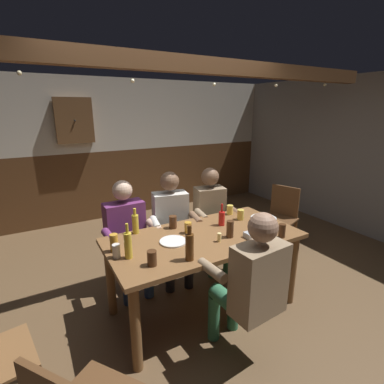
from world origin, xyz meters
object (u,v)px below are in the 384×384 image
(plate_1, at_px, (264,218))
(chair_empty_near_right, at_px, (280,216))
(dining_table, at_px, (204,247))
(pint_glass_8, at_px, (230,210))
(person_3, at_px, (251,281))
(pint_glass_0, at_px, (241,215))
(pint_glass_2, at_px, (116,251))
(pint_glass_6, at_px, (230,229))
(bottle_0, at_px, (128,245))
(pint_glass_5, at_px, (282,231))
(bottle_3, at_px, (135,223))
(bottle_2, at_px, (221,218))
(bottle_1, at_px, (190,246))
(person_1, at_px, (172,222))
(pint_glass_7, at_px, (152,258))
(wall_dart_cabinet, at_px, (74,121))
(plate_0, at_px, (173,241))
(person_2, at_px, (212,214))
(pint_glass_4, at_px, (114,243))
(condiment_caddy, at_px, (252,235))
(person_0, at_px, (127,232))
(table_candle, at_px, (219,237))
(pint_glass_3, at_px, (173,222))
(pint_glass_1, at_px, (188,228))

(plate_1, bearing_deg, chair_empty_near_right, 32.61)
(dining_table, height_order, pint_glass_8, pint_glass_8)
(person_3, bearing_deg, chair_empty_near_right, 33.35)
(pint_glass_0, xyz_separation_m, pint_glass_2, (-1.37, -0.16, 0.00))
(pint_glass_6, bearing_deg, bottle_0, 174.85)
(pint_glass_5, bearing_deg, bottle_3, 146.80)
(bottle_2, height_order, pint_glass_0, bottle_2)
(dining_table, bearing_deg, bottle_1, -136.64)
(person_1, distance_m, pint_glass_2, 1.05)
(pint_glass_7, bearing_deg, pint_glass_6, 7.96)
(pint_glass_8, bearing_deg, chair_empty_near_right, 12.28)
(bottle_1, height_order, wall_dart_cabinet, wall_dart_cabinet)
(person_3, distance_m, pint_glass_0, 1.01)
(bottle_0, bearing_deg, bottle_2, 10.41)
(chair_empty_near_right, distance_m, pint_glass_2, 2.50)
(bottle_2, distance_m, pint_glass_6, 0.29)
(plate_0, xyz_separation_m, bottle_1, (-0.02, -0.34, 0.11))
(dining_table, height_order, person_2, person_2)
(dining_table, bearing_deg, pint_glass_6, -34.93)
(person_1, xyz_separation_m, pint_glass_0, (0.57, -0.51, 0.15))
(pint_glass_2, xyz_separation_m, pint_glass_4, (0.01, 0.11, 0.02))
(bottle_0, xyz_separation_m, pint_glass_4, (-0.07, 0.16, -0.04))
(person_2, height_order, bottle_3, person_2)
(pint_glass_6, bearing_deg, pint_glass_7, -172.04)
(condiment_caddy, bearing_deg, person_3, -130.92)
(pint_glass_0, bearing_deg, person_0, 154.71)
(pint_glass_2, bearing_deg, dining_table, -0.29)
(chair_empty_near_right, bearing_deg, bottle_0, 85.18)
(table_candle, distance_m, pint_glass_3, 0.53)
(bottle_0, xyz_separation_m, bottle_3, (0.20, 0.42, -0.02))
(person_2, bearing_deg, bottle_1, 59.43)
(person_3, xyz_separation_m, bottle_2, (0.29, 0.81, 0.17))
(pint_glass_4, height_order, pint_glass_7, pint_glass_4)
(pint_glass_2, bearing_deg, bottle_2, 6.91)
(person_1, height_order, person_3, same)
(condiment_caddy, distance_m, pint_glass_3, 0.77)
(pint_glass_8, bearing_deg, plate_0, -159.61)
(person_0, relative_size, plate_1, 4.47)
(condiment_caddy, height_order, pint_glass_6, pint_glass_6)
(person_2, bearing_deg, pint_glass_6, 78.04)
(person_0, height_order, pint_glass_8, person_0)
(pint_glass_1, relative_size, pint_glass_4, 0.71)
(person_3, height_order, bottle_2, person_3)
(bottle_0, bearing_deg, bottle_3, 64.52)
(bottle_3, relative_size, pint_glass_0, 2.29)
(person_0, relative_size, wall_dart_cabinet, 1.73)
(person_1, relative_size, bottle_3, 5.03)
(person_3, distance_m, pint_glass_6, 0.60)
(plate_0, distance_m, bottle_3, 0.42)
(person_2, distance_m, bottle_2, 0.61)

